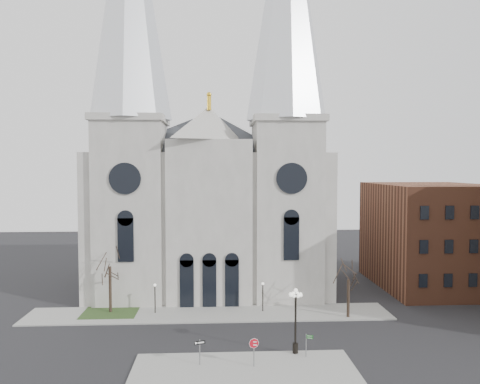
{
  "coord_description": "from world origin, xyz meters",
  "views": [
    {
      "loc": [
        0.78,
        -39.99,
        16.24
      ],
      "look_at": [
        3.26,
        8.0,
        13.72
      ],
      "focal_mm": 35.0,
      "sensor_mm": 36.0,
      "label": 1
    }
  ],
  "objects_px": {
    "stop_sign": "(254,346)",
    "one_way_sign": "(200,347)",
    "street_name_sign": "(307,343)",
    "globe_lamp": "(296,312)"
  },
  "relations": [
    {
      "from": "stop_sign",
      "to": "globe_lamp",
      "type": "relative_size",
      "value": 0.41
    },
    {
      "from": "globe_lamp",
      "to": "street_name_sign",
      "type": "distance_m",
      "value": 2.68
    },
    {
      "from": "stop_sign",
      "to": "one_way_sign",
      "type": "relative_size",
      "value": 1.12
    },
    {
      "from": "stop_sign",
      "to": "one_way_sign",
      "type": "height_order",
      "value": "stop_sign"
    },
    {
      "from": "globe_lamp",
      "to": "street_name_sign",
      "type": "height_order",
      "value": "globe_lamp"
    },
    {
      "from": "stop_sign",
      "to": "one_way_sign",
      "type": "bearing_deg",
      "value": -176.4
    },
    {
      "from": "street_name_sign",
      "to": "one_way_sign",
      "type": "bearing_deg",
      "value": -157.01
    },
    {
      "from": "one_way_sign",
      "to": "street_name_sign",
      "type": "relative_size",
      "value": 1.06
    },
    {
      "from": "globe_lamp",
      "to": "one_way_sign",
      "type": "xyz_separation_m",
      "value": [
        -8.21,
        -1.98,
        -2.15
      ]
    },
    {
      "from": "stop_sign",
      "to": "one_way_sign",
      "type": "distance_m",
      "value": 4.44
    }
  ]
}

